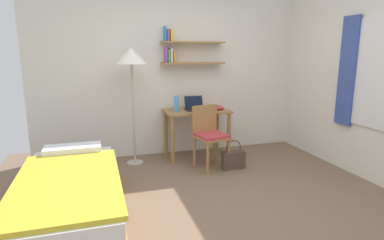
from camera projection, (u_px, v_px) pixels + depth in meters
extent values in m
plane|color=brown|center=(226.00, 207.00, 3.38)|extent=(5.28, 5.28, 0.00)
cube|color=silver|center=(177.00, 72.00, 5.00)|extent=(4.40, 0.05, 2.60)
cube|color=#9E703D|center=(193.00, 63.00, 4.90)|extent=(0.99, 0.22, 0.02)
cube|color=purple|center=(166.00, 55.00, 4.79)|extent=(0.03, 0.13, 0.23)
cube|color=#4CA856|center=(168.00, 56.00, 4.78)|extent=(0.02, 0.18, 0.19)
cube|color=silver|center=(171.00, 55.00, 4.80)|extent=(0.03, 0.15, 0.21)
cube|color=orange|center=(174.00, 57.00, 4.82)|extent=(0.03, 0.15, 0.18)
cube|color=#9E703D|center=(193.00, 42.00, 4.84)|extent=(0.99, 0.22, 0.02)
cube|color=#3384C6|center=(165.00, 34.00, 4.73)|extent=(0.02, 0.12, 0.22)
cube|color=purple|center=(168.00, 35.00, 4.74)|extent=(0.03, 0.14, 0.18)
cube|color=gold|center=(171.00, 35.00, 4.73)|extent=(0.03, 0.17, 0.17)
cube|color=silver|center=(382.00, 74.00, 3.74)|extent=(0.02, 0.82, 1.33)
cube|color=white|center=(382.00, 74.00, 3.74)|extent=(0.01, 0.76, 1.27)
cube|color=#384C93|center=(347.00, 72.00, 4.22)|extent=(0.03, 0.28, 1.43)
cube|color=#9E703D|center=(71.00, 208.00, 3.05)|extent=(0.90, 1.99, 0.28)
cube|color=silver|center=(69.00, 187.00, 3.00)|extent=(0.87, 1.93, 0.16)
cube|color=gold|center=(67.00, 182.00, 2.87)|extent=(0.92, 1.63, 0.04)
cube|color=white|center=(73.00, 150.00, 3.70)|extent=(0.63, 0.28, 0.10)
cube|color=#9E703D|center=(197.00, 111.00, 4.88)|extent=(0.98, 0.57, 0.03)
cylinder|color=#9E703D|center=(173.00, 140.00, 4.60)|extent=(0.06, 0.06, 0.70)
cylinder|color=#9E703D|center=(229.00, 136.00, 4.86)|extent=(0.06, 0.06, 0.70)
cylinder|color=#9E703D|center=(166.00, 133.00, 5.05)|extent=(0.06, 0.06, 0.70)
cylinder|color=#9E703D|center=(217.00, 129.00, 5.30)|extent=(0.06, 0.06, 0.70)
cube|color=#9E703D|center=(212.00, 137.00, 4.41)|extent=(0.49, 0.50, 0.03)
cube|color=#B23838|center=(212.00, 135.00, 4.41)|extent=(0.45, 0.46, 0.04)
cube|color=#9E703D|center=(204.00, 118.00, 4.53)|extent=(0.39, 0.12, 0.38)
cylinder|color=#9E703D|center=(208.00, 159.00, 4.23)|extent=(0.04, 0.04, 0.43)
cylinder|color=#9E703D|center=(229.00, 155.00, 4.39)|extent=(0.04, 0.04, 0.43)
cylinder|color=#9E703D|center=(195.00, 152.00, 4.53)|extent=(0.04, 0.04, 0.43)
cylinder|color=#9E703D|center=(215.00, 148.00, 4.70)|extent=(0.04, 0.04, 0.43)
cylinder|color=#B2A893|center=(135.00, 163.00, 4.68)|extent=(0.24, 0.24, 0.02)
cylinder|color=#B2A893|center=(133.00, 115.00, 4.52)|extent=(0.03, 0.03, 1.42)
cone|color=silver|center=(131.00, 56.00, 4.35)|extent=(0.43, 0.43, 0.22)
cube|color=black|center=(195.00, 110.00, 4.87)|extent=(0.29, 0.21, 0.01)
cube|color=black|center=(194.00, 102.00, 4.92)|extent=(0.29, 0.06, 0.20)
cube|color=black|center=(194.00, 102.00, 4.92)|extent=(0.26, 0.05, 0.16)
cylinder|color=#4C99DB|center=(176.00, 104.00, 4.72)|extent=(0.07, 0.07, 0.24)
cube|color=#333338|center=(216.00, 109.00, 4.95)|extent=(0.18, 0.18, 0.02)
cube|color=#D13D38|center=(217.00, 107.00, 4.94)|extent=(0.19, 0.25, 0.03)
cube|color=#4C382D|center=(233.00, 160.00, 4.45)|extent=(0.33, 0.12, 0.25)
torus|color=#4C382D|center=(234.00, 148.00, 4.41)|extent=(0.23, 0.02, 0.23)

